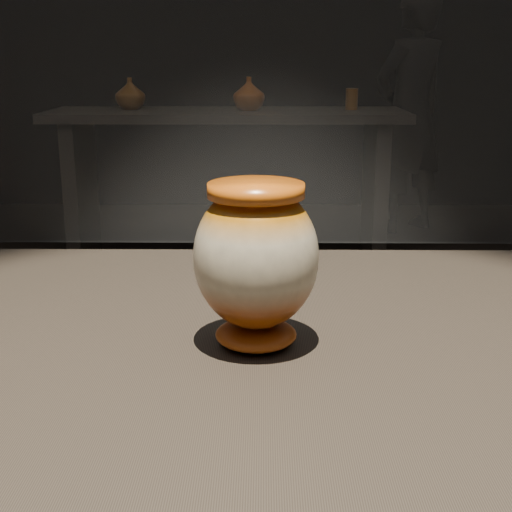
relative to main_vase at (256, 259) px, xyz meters
The scene contains 6 objects.
main_vase is the anchor object (origin of this frame).
back_shelf 3.33m from the main_vase, 93.47° to the left, with size 2.00×0.60×0.90m.
back_vase_left 3.43m from the main_vase, 102.57° to the left, with size 0.17×0.17×0.18m, color #9B5B16.
back_vase_mid 3.29m from the main_vase, 91.32° to the left, with size 0.17×0.17×0.18m, color #7E340B.
back_vase_right 3.39m from the main_vase, 81.47° to the left, with size 0.07×0.07×0.12m, color #9B5B16.
visitor 4.31m from the main_vase, 76.54° to the left, with size 0.59×0.39×1.62m, color black.
Camera 1 is at (0.07, -0.75, 1.22)m, focal length 50.00 mm.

